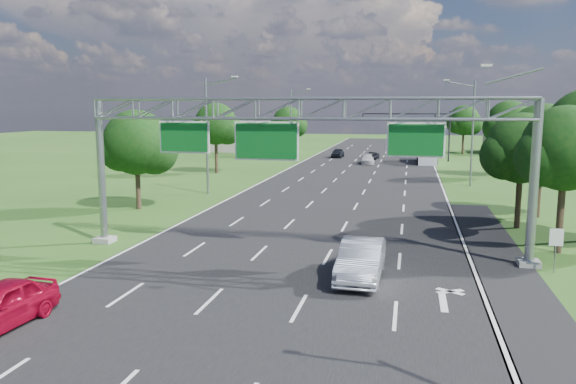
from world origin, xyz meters
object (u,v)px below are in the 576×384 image
(regulatory_sign, at_px, (556,241))
(traffic_signal, at_px, (424,124))
(sign_gantry, at_px, (302,121))
(silver_sedan, at_px, (361,260))
(box_truck, at_px, (427,151))

(regulatory_sign, distance_m, traffic_signal, 54.37)
(sign_gantry, xyz_separation_m, silver_sedan, (3.44, -3.70, -6.03))
(box_truck, bearing_deg, silver_sedan, -96.05)
(regulatory_sign, xyz_separation_m, silver_sedan, (-8.63, -2.68, -0.65))
(regulatory_sign, relative_size, traffic_signal, 0.17)
(regulatory_sign, relative_size, silver_sedan, 0.40)
(traffic_signal, distance_m, silver_sedan, 56.99)
(regulatory_sign, relative_size, box_truck, 0.24)
(sign_gantry, xyz_separation_m, regulatory_sign, (12.07, -1.02, -5.38))
(silver_sedan, relative_size, box_truck, 0.60)
(regulatory_sign, height_order, silver_sedan, regulatory_sign)
(silver_sedan, height_order, box_truck, box_truck)
(sign_gantry, xyz_separation_m, traffic_signal, (7.15, 53.00, -1.72))
(sign_gantry, height_order, box_truck, sign_gantry)
(box_truck, bearing_deg, sign_gantry, -100.19)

